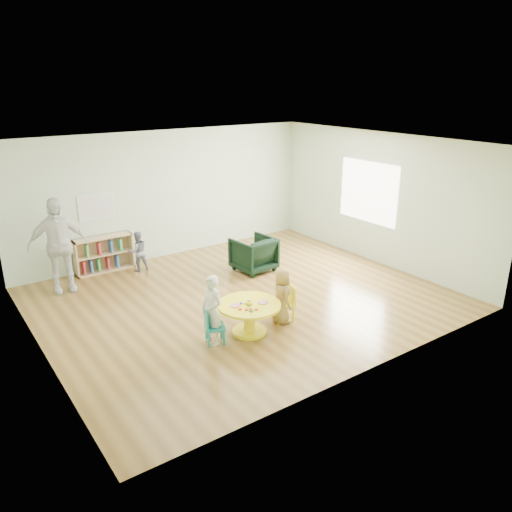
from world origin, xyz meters
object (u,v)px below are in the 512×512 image
(bookshelf, at_px, (103,254))
(activity_table, at_px, (249,313))
(kid_chair_right, at_px, (286,301))
(toddler, at_px, (138,251))
(kid_chair_left, at_px, (212,326))
(armchair, at_px, (254,254))
(adult_caretaker, at_px, (58,245))
(child_left, at_px, (212,310))
(child_right, at_px, (282,296))

(bookshelf, bearing_deg, activity_table, -76.57)
(kid_chair_right, relative_size, bookshelf, 0.51)
(activity_table, xyz_separation_m, toddler, (-0.35, 3.59, 0.08))
(kid_chair_left, relative_size, armchair, 0.69)
(kid_chair_right, relative_size, adult_caretaker, 0.33)
(activity_table, height_order, armchair, armchair)
(bookshelf, distance_m, toddler, 0.74)
(bookshelf, height_order, toddler, toddler)
(armchair, relative_size, child_left, 0.73)
(kid_chair_left, bearing_deg, bookshelf, -154.05)
(activity_table, height_order, bookshelf, bookshelf)
(bookshelf, relative_size, child_right, 1.28)
(armchair, bearing_deg, child_left, 38.27)
(adult_caretaker, bearing_deg, kid_chair_right, -43.90)
(activity_table, xyz_separation_m, child_left, (-0.64, 0.05, 0.20))
(kid_chair_left, distance_m, bookshelf, 3.98)
(toddler, relative_size, adult_caretaker, 0.47)
(activity_table, distance_m, child_right, 0.66)
(child_left, bearing_deg, toddler, 166.26)
(kid_chair_left, relative_size, adult_caretaker, 0.30)
(kid_chair_right, bearing_deg, activity_table, 110.04)
(kid_chair_left, height_order, bookshelf, bookshelf)
(adult_caretaker, bearing_deg, activity_table, -53.03)
(toddler, bearing_deg, kid_chair_left, 89.71)
(activity_table, xyz_separation_m, adult_caretaker, (-1.95, 3.42, 0.56))
(adult_caretaker, bearing_deg, child_left, -61.49)
(activity_table, xyz_separation_m, armchair, (1.63, 2.21, 0.02))
(kid_chair_left, distance_m, child_right, 1.31)
(kid_chair_left, distance_m, adult_caretaker, 3.67)
(kid_chair_left, relative_size, toddler, 0.64)
(kid_chair_left, height_order, toddler, toddler)
(armchair, xyz_separation_m, child_right, (-0.98, -2.21, 0.11))
(child_left, height_order, adult_caretaker, adult_caretaker)
(child_right, bearing_deg, kid_chair_left, 100.50)
(child_left, distance_m, toddler, 3.56)
(bookshelf, relative_size, adult_caretaker, 0.66)
(child_left, bearing_deg, child_right, 78.69)
(kid_chair_right, height_order, adult_caretaker, adult_caretaker)
(adult_caretaker, bearing_deg, bookshelf, 38.21)
(child_right, relative_size, adult_caretaker, 0.51)
(activity_table, bearing_deg, toddler, 95.59)
(child_right, height_order, adult_caretaker, adult_caretaker)
(bookshelf, bearing_deg, child_right, -68.21)
(activity_table, distance_m, adult_caretaker, 3.97)
(kid_chair_right, relative_size, armchair, 0.76)
(kid_chair_right, distance_m, bookshelf, 4.33)
(activity_table, relative_size, kid_chair_left, 1.83)
(armchair, bearing_deg, bookshelf, -40.16)
(kid_chair_left, bearing_deg, toddler, -163.28)
(kid_chair_right, distance_m, child_left, 1.42)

